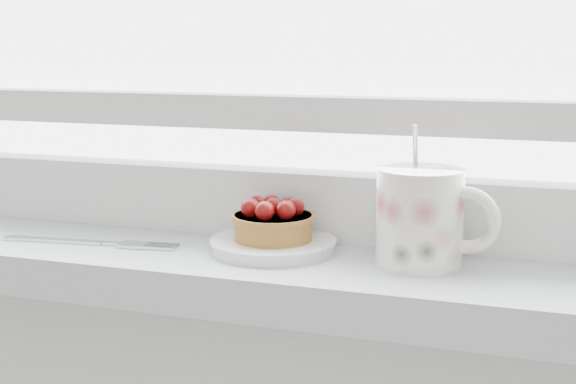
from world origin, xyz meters
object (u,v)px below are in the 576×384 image
at_px(saucer, 273,245).
at_px(fork, 88,242).
at_px(floral_mug, 423,216).
at_px(raspberry_tart, 273,221).

bearing_deg(saucer, fork, -169.92).
distance_m(saucer, fork, 0.19).
distance_m(saucer, floral_mug, 0.15).
height_order(floral_mug, fork, floral_mug).
relative_size(floral_mug, fork, 0.68).
xyz_separation_m(raspberry_tart, floral_mug, (0.15, -0.00, 0.02)).
xyz_separation_m(saucer, fork, (-0.19, -0.03, -0.00)).
relative_size(saucer, floral_mug, 0.97).
distance_m(raspberry_tart, floral_mug, 0.15).
distance_m(raspberry_tart, fork, 0.19).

